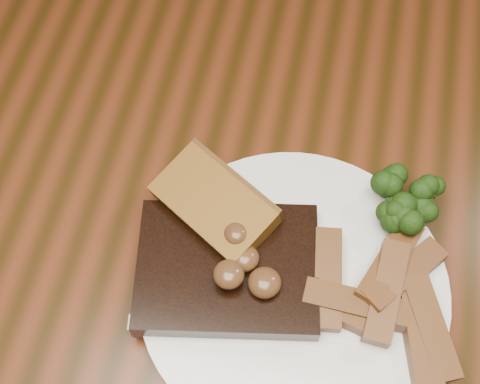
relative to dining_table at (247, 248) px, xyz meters
The scene contains 9 objects.
dining_table is the anchor object (origin of this frame).
chair_far 0.62m from the dining_table, 69.94° to the left, with size 0.50×0.50×0.80m.
plate 0.13m from the dining_table, 53.19° to the right, with size 0.26×0.26×0.01m, color white.
steak 0.14m from the dining_table, 92.01° to the right, with size 0.15×0.12×0.02m, color black.
steak_bone 0.17m from the dining_table, 91.17° to the right, with size 0.14×0.01×0.02m, color #C1AF95.
mushroom_pile 0.16m from the dining_table, 89.15° to the right, with size 0.08×0.08×0.03m, color #502B19, non-canonical shape.
garlic_bread 0.12m from the dining_table, 133.94° to the right, with size 0.10×0.06×0.02m, color brown.
potato_wedges 0.18m from the dining_table, 25.59° to the right, with size 0.11×0.11×0.02m, color brown, non-canonical shape.
broccoli_cluster 0.18m from the dining_table, ahead, with size 0.06×0.06×0.04m, color #1C370C, non-canonical shape.
Camera 1 is at (0.05, -0.28, 1.30)m, focal length 50.00 mm.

